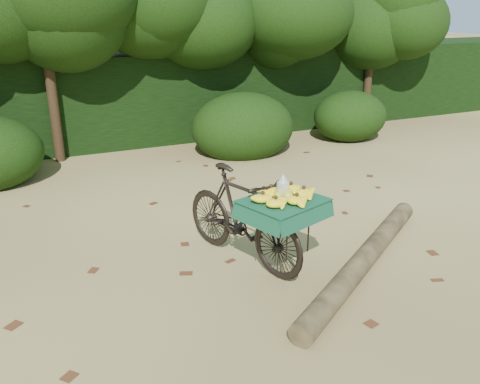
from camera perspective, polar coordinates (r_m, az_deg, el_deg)
name	(u,v)px	position (r m, az deg, el deg)	size (l,w,h in m)	color
ground	(283,264)	(5.74, 4.83, -8.07)	(80.00, 80.00, 0.00)	tan
vendor_bicycle	(244,216)	(5.55, 0.40, -2.67)	(1.18, 1.92, 1.08)	black
fallen_log	(364,259)	(5.74, 13.78, -7.30)	(0.23, 0.23, 3.23)	brown
hedge_backdrop	(139,96)	(11.12, -11.30, 10.51)	(26.00, 1.80, 1.80)	black
tree_row	(111,46)	(10.08, -14.32, 15.62)	(14.50, 2.00, 4.00)	black
bush_clumps	(194,135)	(9.46, -5.22, 6.35)	(8.80, 1.70, 0.90)	black
leaf_litter	(257,241)	(6.24, 1.91, -5.47)	(7.00, 7.30, 0.01)	#492713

